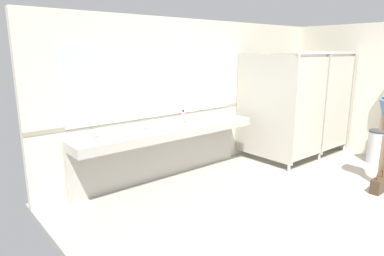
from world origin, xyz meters
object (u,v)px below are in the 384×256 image
(soap_dispenser, at_px, (183,117))
(paper_cup, at_px, (191,123))
(handbag, at_px, (378,185))
(trash_bin, at_px, (377,147))

(soap_dispenser, xyz_separation_m, paper_cup, (-0.06, -0.27, -0.05))
(paper_cup, bearing_deg, soap_dispenser, 78.07)
(soap_dispenser, distance_m, paper_cup, 0.28)
(handbag, bearing_deg, paper_cup, 127.73)
(trash_bin, distance_m, handbag, 1.58)
(soap_dispenser, bearing_deg, paper_cup, -101.93)
(handbag, height_order, paper_cup, paper_cup)
(handbag, relative_size, paper_cup, 4.22)
(trash_bin, height_order, handbag, trash_bin)
(handbag, distance_m, paper_cup, 3.00)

